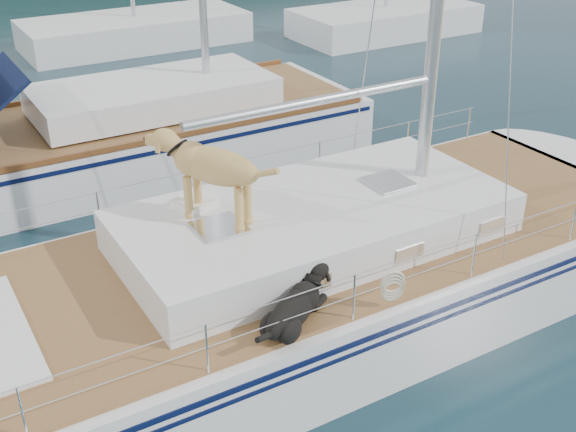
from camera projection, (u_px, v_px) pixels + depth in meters
ground at (264, 333)px, 9.98m from camera, size 120.00×120.00×0.00m
main_sailboat at (269, 289)px, 9.70m from camera, size 12.00×3.94×14.01m
neighbor_sailboat at (106, 142)px, 14.59m from camera, size 11.00×3.50×13.30m
bg_boat_center at (135, 31)px, 23.79m from camera, size 7.20×3.00×11.65m
bg_boat_east at (385, 21)px, 25.11m from camera, size 6.40×3.00×11.65m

